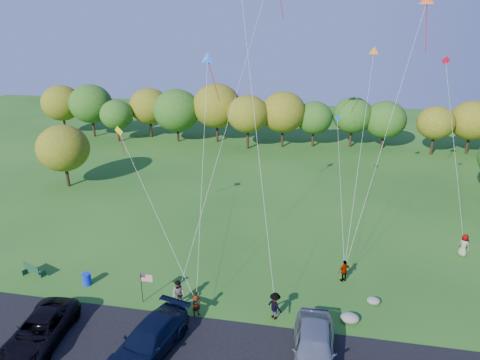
# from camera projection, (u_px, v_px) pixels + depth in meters

# --- Properties ---
(ground) EXTENTS (140.00, 140.00, 0.00)m
(ground) POSITION_uv_depth(u_px,v_px,m) (226.00, 311.00, 27.62)
(ground) COLOR #205418
(ground) RESTS_ON ground
(asphalt_lane) EXTENTS (44.00, 6.00, 0.06)m
(asphalt_lane) POSITION_uv_depth(u_px,v_px,m) (211.00, 355.00, 23.94)
(asphalt_lane) COLOR black
(asphalt_lane) RESTS_ON ground
(treeline) EXTENTS (76.30, 27.93, 8.58)m
(treeline) POSITION_uv_depth(u_px,v_px,m) (296.00, 117.00, 58.98)
(treeline) COLOR #392614
(treeline) RESTS_ON ground
(minivan_dark) EXTENTS (3.06, 5.82, 1.56)m
(minivan_dark) POSITION_uv_depth(u_px,v_px,m) (40.00, 330.00, 24.66)
(minivan_dark) COLOR black
(minivan_dark) RESTS_ON asphalt_lane
(minivan_navy) EXTENTS (3.73, 6.32, 1.72)m
(minivan_navy) POSITION_uv_depth(u_px,v_px,m) (149.00, 340.00, 23.80)
(minivan_navy) COLOR black
(minivan_navy) RESTS_ON asphalt_lane
(minivan_silver) EXTENTS (2.44, 5.86, 1.98)m
(minivan_silver) POSITION_uv_depth(u_px,v_px,m) (314.00, 347.00, 23.11)
(minivan_silver) COLOR #9C9FA6
(minivan_silver) RESTS_ON asphalt_lane
(flyer_a) EXTENTS (0.71, 0.74, 1.70)m
(flyer_a) POSITION_uv_depth(u_px,v_px,m) (196.00, 304.00, 26.88)
(flyer_a) COLOR #4C4C59
(flyer_a) RESTS_ON ground
(flyer_b) EXTENTS (1.11, 1.00, 1.88)m
(flyer_b) POSITION_uv_depth(u_px,v_px,m) (178.00, 294.00, 27.75)
(flyer_b) COLOR #4C4C59
(flyer_b) RESTS_ON ground
(flyer_c) EXTENTS (1.35, 1.26, 1.83)m
(flyer_c) POSITION_uv_depth(u_px,v_px,m) (275.00, 306.00, 26.63)
(flyer_c) COLOR #4C4C59
(flyer_c) RESTS_ON ground
(flyer_d) EXTENTS (1.04, 0.89, 1.68)m
(flyer_d) POSITION_uv_depth(u_px,v_px,m) (344.00, 271.00, 30.42)
(flyer_d) COLOR #4C4C59
(flyer_d) RESTS_ON ground
(flyer_e) EXTENTS (1.05, 1.08, 1.87)m
(flyer_e) POSITION_uv_depth(u_px,v_px,m) (464.00, 245.00, 33.63)
(flyer_e) COLOR #4C4C59
(flyer_e) RESTS_ON ground
(park_bench) EXTENTS (1.72, 0.92, 0.98)m
(park_bench) POSITION_uv_depth(u_px,v_px,m) (32.00, 270.00, 31.09)
(park_bench) COLOR #163E25
(park_bench) RESTS_ON ground
(trash_barrel) EXTENTS (0.59, 0.59, 0.89)m
(trash_barrel) POSITION_uv_depth(u_px,v_px,m) (87.00, 279.00, 30.15)
(trash_barrel) COLOR #0D2BD0
(trash_barrel) RESTS_ON ground
(flag_assembly) EXTENTS (0.82, 0.53, 2.21)m
(flag_assembly) POSITION_uv_depth(u_px,v_px,m) (144.00, 281.00, 27.86)
(flag_assembly) COLOR black
(flag_assembly) RESTS_ON ground
(boulder_near) EXTENTS (1.16, 0.91, 0.58)m
(boulder_near) POSITION_uv_depth(u_px,v_px,m) (350.00, 318.00, 26.51)
(boulder_near) COLOR gray
(boulder_near) RESTS_ON ground
(boulder_far) EXTENTS (0.88, 0.73, 0.46)m
(boulder_far) POSITION_uv_depth(u_px,v_px,m) (374.00, 301.00, 28.21)
(boulder_far) COLOR gray
(boulder_far) RESTS_ON ground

